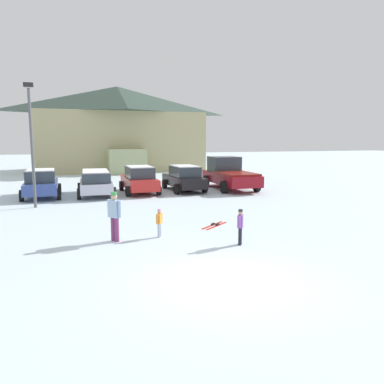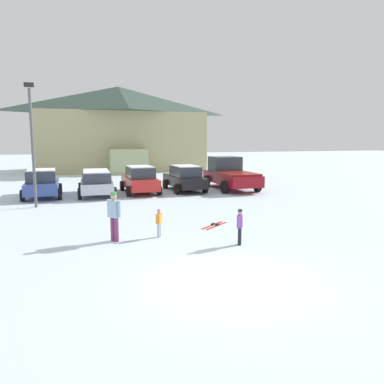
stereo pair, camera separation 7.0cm
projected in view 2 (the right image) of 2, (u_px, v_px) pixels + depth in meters
ground at (223, 281)px, 9.03m from camera, size 160.00×160.00×0.00m
ski_lodge at (119, 128)px, 40.54m from camera, size 17.98×11.26×8.93m
parked_blue_hatchback at (42, 183)px, 21.78m from camera, size 2.21×4.15×1.65m
parked_silver_wagon at (96, 182)px, 22.54m from camera, size 2.24×4.55×1.51m
parked_red_sedan at (140, 179)px, 23.50m from camera, size 2.15×4.43×1.71m
parked_black_sedan at (185, 178)px, 24.49m from camera, size 2.19×4.55×1.67m
pickup_truck at (229, 174)px, 25.55m from camera, size 2.60×5.86×2.15m
skier_adult_in_blue_parka at (114, 214)px, 12.38m from camera, size 0.43×0.52×1.67m
skier_child_in_orange_jacket at (159, 221)px, 12.96m from camera, size 0.26×0.31×0.99m
skier_child_in_purple_jacket at (240, 225)px, 12.01m from camera, size 0.29×0.38×1.16m
pair_of_skis at (215, 225)px, 14.73m from camera, size 1.36×1.19×0.08m
lamp_post at (32, 139)px, 18.21m from camera, size 0.44×0.24×6.05m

